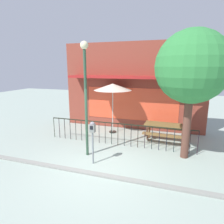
% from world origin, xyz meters
% --- Properties ---
extents(ground, '(40.00, 40.00, 0.00)m').
position_xyz_m(ground, '(0.00, 0.00, 0.00)').
color(ground, '#95A69A').
extents(pub_storefront, '(7.46, 1.45, 4.52)m').
position_xyz_m(pub_storefront, '(0.00, 4.80, 2.27)').
color(pub_storefront, '#522821').
rests_on(pub_storefront, ground).
extents(patio_fence_front, '(6.29, 0.04, 0.97)m').
position_xyz_m(patio_fence_front, '(-0.00, 2.13, 0.66)').
color(patio_fence_front, black).
rests_on(patio_fence_front, ground).
extents(picnic_table_left, '(1.86, 1.45, 0.79)m').
position_xyz_m(picnic_table_left, '(1.87, 3.25, 0.61)').
color(picnic_table_left, brown).
rests_on(picnic_table_left, ground).
extents(patio_umbrella, '(1.84, 1.84, 2.48)m').
position_xyz_m(patio_umbrella, '(-0.72, 3.66, 2.30)').
color(patio_umbrella, black).
rests_on(patio_umbrella, ground).
extents(parking_meter_near, '(0.18, 0.17, 1.49)m').
position_xyz_m(parking_meter_near, '(-0.34, 0.28, 1.16)').
color(parking_meter_near, slate).
rests_on(parking_meter_near, ground).
extents(street_tree, '(2.47, 2.47, 4.50)m').
position_xyz_m(street_tree, '(2.66, 1.78, 3.23)').
color(street_tree, brown).
rests_on(street_tree, ground).
extents(street_lamp, '(0.28, 0.28, 4.11)m').
position_xyz_m(street_lamp, '(-0.82, 0.84, 2.67)').
color(street_lamp, '#2D4C37').
rests_on(street_lamp, ground).
extents(curb_edge, '(10.44, 0.20, 0.11)m').
position_xyz_m(curb_edge, '(0.00, -0.38, 0.00)').
color(curb_edge, gray).
rests_on(curb_edge, ground).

